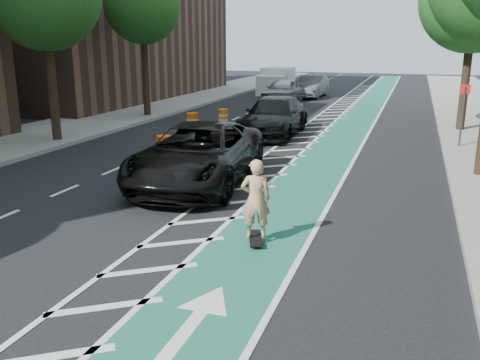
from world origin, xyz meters
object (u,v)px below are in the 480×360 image
at_px(skateboarder, 256,199).
at_px(suv_far, 274,116).
at_px(suv_near, 198,154).
at_px(barrel_a, 164,149).

distance_m(skateboarder, suv_far, 12.65).
xyz_separation_m(skateboarder, suv_far, (-2.96, 12.30, -0.14)).
bearing_deg(suv_near, barrel_a, 131.05).
height_order(skateboarder, barrel_a, skateboarder).
distance_m(suv_near, suv_far, 8.42).
bearing_deg(suv_near, skateboarder, -57.88).
height_order(suv_near, suv_far, suv_near).
distance_m(skateboarder, suv_near, 4.88).
bearing_deg(skateboarder, suv_near, -72.23).
relative_size(suv_near, barrel_a, 6.85).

